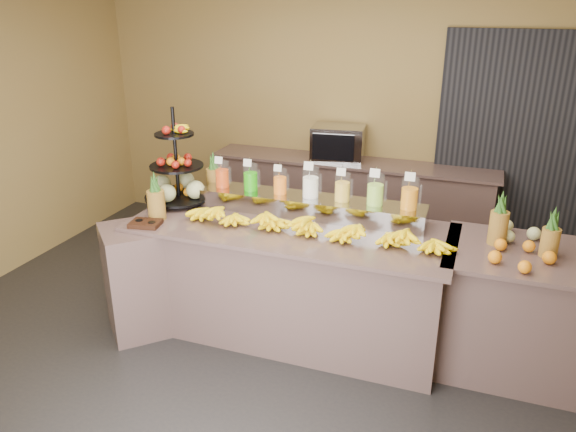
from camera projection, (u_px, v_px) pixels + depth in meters
The scene contains 20 objects.
ground at pixel (277, 349), 4.41m from camera, with size 6.00×6.00×0.00m, color black.
room_envelope at pixel (334, 94), 4.35m from camera, with size 6.04×5.02×2.82m.
buffet_counter at pixel (275, 279), 4.50m from camera, with size 2.75×1.25×0.93m.
right_counter at pixel (516, 311), 4.04m from camera, with size 1.08×0.88×0.93m.
back_ledge at pixel (350, 201), 6.20m from camera, with size 3.10×0.55×0.93m.
pitcher_tray at pixel (310, 206), 4.52m from camera, with size 1.85×0.30×0.15m, color gray.
juice_pitcher_orange_a at pixel (222, 176), 4.71m from camera, with size 0.12×0.12×0.28m.
juice_pitcher_green at pixel (251, 179), 4.62m from camera, with size 0.12×0.12×0.29m.
juice_pitcher_orange_b at pixel (280, 183), 4.54m from camera, with size 0.11×0.11×0.27m.
juice_pitcher_milk at pixel (311, 184), 4.46m from camera, with size 0.13×0.14×0.32m.
juice_pitcher_lemon at pixel (342, 189), 4.38m from camera, with size 0.12×0.13×0.30m.
juice_pitcher_lime at pixel (375, 192), 4.29m from camera, with size 0.13×0.14×0.32m.
juice_pitcher_orange_c at pixel (410, 196), 4.21m from camera, with size 0.13×0.14×0.32m.
banana_heap at pixel (309, 223), 4.17m from camera, with size 2.08×0.19×0.17m.
fruit_stand at pixel (181, 178), 4.76m from camera, with size 0.65×0.65×0.81m.
condiment_caddy at pixel (146, 224), 4.32m from camera, with size 0.23×0.17×0.03m, color black.
pineapple_left_a at pixel (156, 202), 4.41m from camera, with size 0.14×0.14×0.39m.
pineapple_left_b at pixel (214, 180), 4.91m from camera, with size 0.14×0.14×0.41m.
right_fruit_pile at pixel (520, 245), 3.81m from camera, with size 0.46×0.44×0.24m.
oven_warmer at pixel (338, 143), 6.02m from camera, with size 0.55×0.38×0.37m, color gray.
Camera 1 is at (1.35, -3.47, 2.58)m, focal length 35.00 mm.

